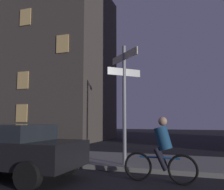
% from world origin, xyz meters
% --- Properties ---
extents(sidewalk_kerb, '(40.00, 3.06, 0.14)m').
position_xyz_m(sidewalk_kerb, '(0.00, 7.45, 0.07)').
color(sidewalk_kerb, gray).
rests_on(sidewalk_kerb, ground_plane).
extents(signpost, '(1.18, 1.18, 3.82)m').
position_xyz_m(signpost, '(0.68, 6.31, 2.41)').
color(signpost, gray).
rests_on(signpost, sidewalk_kerb).
extents(car_near_right, '(4.10, 1.97, 1.41)m').
position_xyz_m(car_near_right, '(-1.95, 4.23, 0.76)').
color(car_near_right, black).
rests_on(car_near_right, ground_plane).
extents(cyclist, '(1.82, 0.35, 1.61)m').
position_xyz_m(cyclist, '(2.00, 4.97, 0.75)').
color(cyclist, black).
rests_on(cyclist, ground_plane).
extents(building_left_block, '(12.19, 6.90, 12.05)m').
position_xyz_m(building_left_block, '(-9.83, 15.82, 6.03)').
color(building_left_block, '#4C443D').
rests_on(building_left_block, ground_plane).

